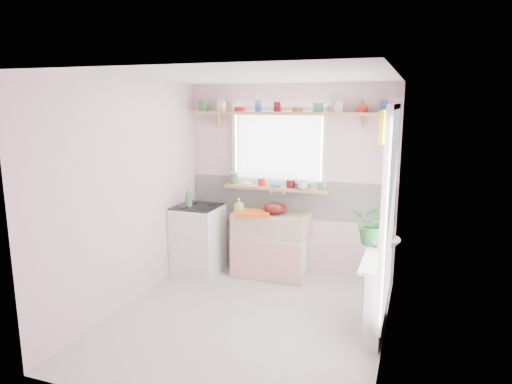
% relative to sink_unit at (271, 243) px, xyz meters
% --- Properties ---
extents(room, '(3.20, 3.20, 3.20)m').
position_rel_sink_unit_xyz_m(room, '(0.81, -0.43, 0.94)').
color(room, beige).
rests_on(room, ground).
extents(sink_unit, '(0.95, 0.65, 1.11)m').
position_rel_sink_unit_xyz_m(sink_unit, '(0.00, 0.00, 0.00)').
color(sink_unit, white).
rests_on(sink_unit, ground).
extents(cooker, '(0.58, 0.58, 0.93)m').
position_rel_sink_unit_xyz_m(cooker, '(-0.95, -0.24, 0.03)').
color(cooker, white).
rests_on(cooker, ground).
extents(radiator_ledge, '(0.22, 0.95, 0.78)m').
position_rel_sink_unit_xyz_m(radiator_ledge, '(1.45, -1.09, -0.03)').
color(radiator_ledge, white).
rests_on(radiator_ledge, ground).
extents(windowsill, '(1.40, 0.22, 0.04)m').
position_rel_sink_unit_xyz_m(windowsill, '(-0.00, 0.19, 0.71)').
color(windowsill, tan).
rests_on(windowsill, room).
extents(pine_shelf, '(2.52, 0.24, 0.04)m').
position_rel_sink_unit_xyz_m(pine_shelf, '(0.15, 0.18, 1.69)').
color(pine_shelf, tan).
rests_on(pine_shelf, room).
extents(shelf_crockery, '(2.47, 0.11, 0.12)m').
position_rel_sink_unit_xyz_m(shelf_crockery, '(0.13, 0.18, 1.76)').
color(shelf_crockery, '#3F7F4C').
rests_on(shelf_crockery, pine_shelf).
extents(sill_crockery, '(1.35, 0.11, 0.12)m').
position_rel_sink_unit_xyz_m(sill_crockery, '(-0.02, 0.19, 0.78)').
color(sill_crockery, '#3F7F4C').
rests_on(sill_crockery, windowsill).
extents(dish_tray, '(0.49, 0.42, 0.04)m').
position_rel_sink_unit_xyz_m(dish_tray, '(-0.19, -0.19, 0.44)').
color(dish_tray, '#E35814').
rests_on(dish_tray, sink_unit).
extents(colander, '(0.39, 0.39, 0.14)m').
position_rel_sink_unit_xyz_m(colander, '(0.06, -0.03, 0.49)').
color(colander, '#500F0D').
rests_on(colander, sink_unit).
extents(jade_plant, '(0.49, 0.44, 0.48)m').
position_rel_sink_unit_xyz_m(jade_plant, '(1.36, -0.69, 0.58)').
color(jade_plant, '#2B6D30').
rests_on(jade_plant, radiator_ledge).
extents(fruit_bowl, '(0.36, 0.36, 0.08)m').
position_rel_sink_unit_xyz_m(fruit_bowl, '(1.48, -0.69, 0.38)').
color(fruit_bowl, silver).
rests_on(fruit_bowl, radiator_ledge).
extents(herb_pot, '(0.12, 0.09, 0.21)m').
position_rel_sink_unit_xyz_m(herb_pot, '(1.48, -0.94, 0.45)').
color(herb_pot, '#325F26').
rests_on(herb_pot, radiator_ledge).
extents(soap_bottle_sink, '(0.10, 0.11, 0.20)m').
position_rel_sink_unit_xyz_m(soap_bottle_sink, '(-0.38, -0.19, 0.52)').
color(soap_bottle_sink, '#D3D860').
rests_on(soap_bottle_sink, sink_unit).
extents(sill_cup, '(0.17, 0.17, 0.11)m').
position_rel_sink_unit_xyz_m(sill_cup, '(0.38, 0.13, 0.78)').
color(sill_cup, beige).
rests_on(sill_cup, windowsill).
extents(sill_bowl, '(0.27, 0.27, 0.07)m').
position_rel_sink_unit_xyz_m(sill_bowl, '(0.35, 0.25, 0.76)').
color(sill_bowl, '#3557AC').
rests_on(sill_bowl, windowsill).
extents(shelf_vase, '(0.19, 0.19, 0.15)m').
position_rel_sink_unit_xyz_m(shelf_vase, '(1.08, 0.20, 1.78)').
color(shelf_vase, '#9B562F').
rests_on(shelf_vase, pine_shelf).
extents(cooker_bottle, '(0.12, 0.12, 0.25)m').
position_rel_sink_unit_xyz_m(cooker_bottle, '(-1.04, -0.31, 0.61)').
color(cooker_bottle, '#448852').
rests_on(cooker_bottle, cooker).
extents(fruit, '(0.20, 0.14, 0.10)m').
position_rel_sink_unit_xyz_m(fruit, '(1.49, -0.69, 0.44)').
color(fruit, orange).
rests_on(fruit, fruit_bowl).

